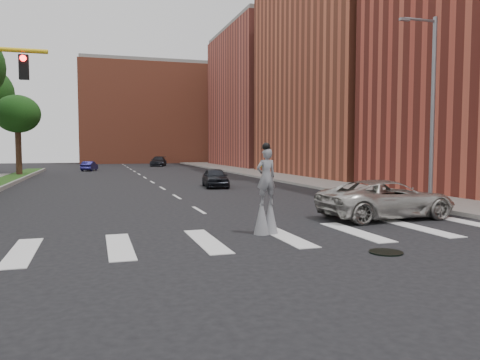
{
  "coord_description": "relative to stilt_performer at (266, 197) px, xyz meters",
  "views": [
    {
      "loc": [
        -4.49,
        -12.75,
        2.86
      ],
      "look_at": [
        0.43,
        3.07,
        1.7
      ],
      "focal_mm": 35.0,
      "sensor_mm": 36.0,
      "label": 1
    }
  ],
  "objects": [
    {
      "name": "ground_plane",
      "position": [
        -0.86,
        -1.57,
        -1.22
      ],
      "size": [
        160.0,
        160.0,
        0.0
      ],
      "primitive_type": "plane",
      "color": "black",
      "rests_on": "ground"
    },
    {
      "name": "sidewalk_right",
      "position": [
        11.64,
        23.43,
        -1.13
      ],
      "size": [
        5.0,
        90.0,
        0.18
      ],
      "primitive_type": "cube",
      "color": "gray",
      "rests_on": "ground"
    },
    {
      "name": "manhole",
      "position": [
        2.14,
        -3.57,
        -1.2
      ],
      "size": [
        0.9,
        0.9,
        0.04
      ],
      "primitive_type": "cylinder",
      "color": "black",
      "rests_on": "ground"
    },
    {
      "name": "building_mid",
      "position": [
        21.14,
        28.43,
        10.78
      ],
      "size": [
        16.0,
        22.0,
        24.0
      ],
      "primitive_type": "cube",
      "color": "#AE5236",
      "rests_on": "ground"
    },
    {
      "name": "building_far",
      "position": [
        21.14,
        52.43,
        8.78
      ],
      "size": [
        16.0,
        22.0,
        20.0
      ],
      "primitive_type": "cube",
      "color": "#B45042",
      "rests_on": "ground"
    },
    {
      "name": "building_backdrop",
      "position": [
        5.14,
        76.43,
        7.78
      ],
      "size": [
        26.0,
        14.0,
        18.0
      ],
      "primitive_type": "cube",
      "color": "#AE5236",
      "rests_on": "ground"
    },
    {
      "name": "streetlight",
      "position": [
        10.04,
        4.43,
        3.67
      ],
      "size": [
        2.05,
        0.2,
        9.0
      ],
      "color": "slate",
      "rests_on": "ground"
    },
    {
      "name": "stilt_performer",
      "position": [
        0.0,
        0.0,
        0.0
      ],
      "size": [
        0.84,
        0.56,
        3.01
      ],
      "rotation": [
        0.0,
        0.0,
        3.26
      ],
      "color": "#311D13",
      "rests_on": "ground"
    },
    {
      "name": "suv_crossing",
      "position": [
        5.85,
        1.8,
        -0.45
      ],
      "size": [
        5.71,
        2.85,
        1.55
      ],
      "primitive_type": "imported",
      "rotation": [
        0.0,
        0.0,
        1.62
      ],
      "color": "#B7B4AD",
      "rests_on": "ground"
    },
    {
      "name": "car_near",
      "position": [
        2.88,
        18.16,
        -0.53
      ],
      "size": [
        2.13,
        4.26,
        1.39
      ],
      "primitive_type": "imported",
      "rotation": [
        0.0,
        0.0,
        -0.12
      ],
      "color": "black",
      "rests_on": "ground"
    },
    {
      "name": "car_mid",
      "position": [
        -5.99,
        45.52,
        -0.64
      ],
      "size": [
        2.09,
        3.74,
        1.17
      ],
      "primitive_type": "imported",
      "rotation": [
        0.0,
        0.0,
        2.88
      ],
      "color": "#18164F",
      "rests_on": "ground"
    },
    {
      "name": "car_far",
      "position": [
        3.9,
        57.25,
        -0.48
      ],
      "size": [
        3.31,
        5.46,
        1.48
      ],
      "primitive_type": "imported",
      "rotation": [
        0.0,
        0.0,
        -0.26
      ],
      "color": "black",
      "rests_on": "ground"
    },
    {
      "name": "tree_6",
      "position": [
        -12.39,
        35.36,
        4.78
      ],
      "size": [
        4.29,
        4.29,
        7.91
      ],
      "color": "#311D13",
      "rests_on": "ground"
    }
  ]
}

